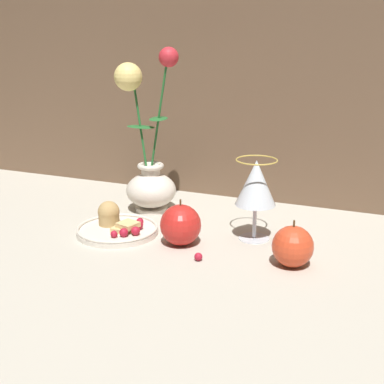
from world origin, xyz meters
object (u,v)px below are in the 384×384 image
(vase, at_px, (149,165))
(plate_with_pastries, at_px, (116,226))
(apple_beside_vase, at_px, (293,246))
(apple_near_glass, at_px, (181,225))
(wine_glass, at_px, (256,185))

(vase, xyz_separation_m, plate_with_pastries, (0.00, -0.16, -0.10))
(apple_beside_vase, bearing_deg, plate_with_pastries, 176.44)
(apple_near_glass, bearing_deg, plate_with_pastries, 177.27)
(vase, bearing_deg, plate_with_pastries, -89.85)
(plate_with_pastries, xyz_separation_m, apple_beside_vase, (0.38, -0.02, 0.02))
(apple_beside_vase, bearing_deg, wine_glass, 134.66)
(vase, relative_size, apple_near_glass, 4.00)
(apple_beside_vase, distance_m, apple_near_glass, 0.23)
(vase, height_order, wine_glass, vase)
(apple_beside_vase, height_order, apple_near_glass, apple_near_glass)
(plate_with_pastries, xyz_separation_m, apple_near_glass, (0.15, -0.01, 0.03))
(plate_with_pastries, bearing_deg, wine_glass, 15.62)
(wine_glass, xyz_separation_m, apple_near_glass, (-0.13, -0.09, -0.07))
(vase, distance_m, apple_near_glass, 0.23)
(vase, relative_size, apple_beside_vase, 4.30)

